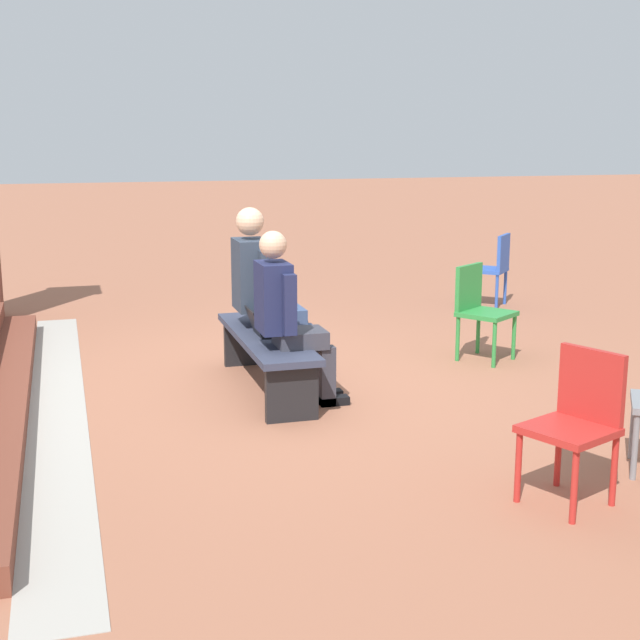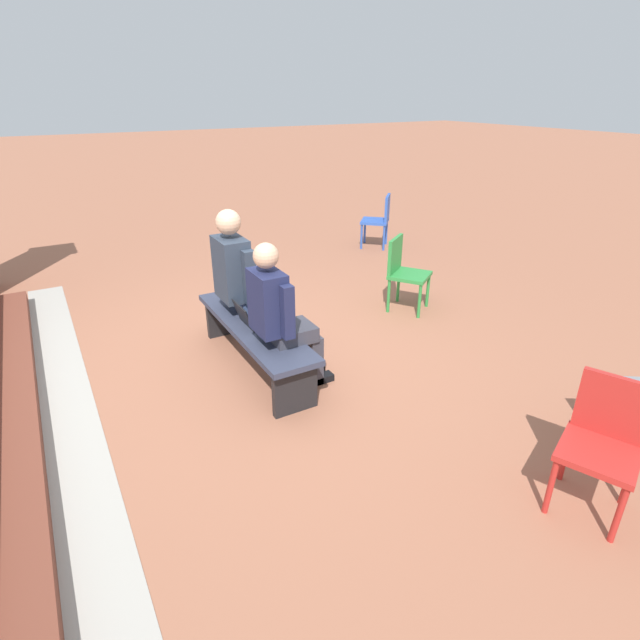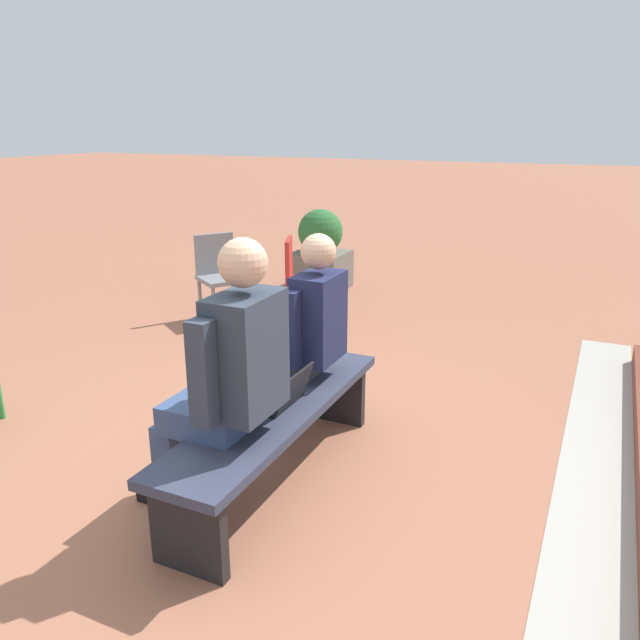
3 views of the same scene
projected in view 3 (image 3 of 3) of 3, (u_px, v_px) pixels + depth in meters
The scene contains 9 objects.
ground_plane at pixel (260, 488), 3.36m from camera, with size 60.00×60.00×0.00m, color #9E6047.
concrete_strip at pixel (588, 561), 2.80m from camera, with size 6.42×0.40×0.01m, color #A8A399.
bench at pixel (277, 422), 3.33m from camera, with size 1.80×0.44×0.45m.
person_student at pixel (302, 335), 3.63m from camera, with size 0.52×0.65×1.30m.
person_adult at pixel (227, 375), 2.94m from camera, with size 0.58×0.73×1.41m.
laptop at pixel (280, 396), 3.30m from camera, with size 0.32×0.29×0.21m.
plastic_chair_by_pillar at pixel (220, 271), 6.15m from camera, with size 0.58×0.58×0.84m.
plastic_chair_far_left at pixel (301, 276), 5.96m from camera, with size 0.55×0.55×0.84m.
planter at pixel (320, 252), 7.27m from camera, with size 0.60×0.60×0.94m.
Camera 3 is at (2.51, 1.53, 1.88)m, focal length 35.00 mm.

